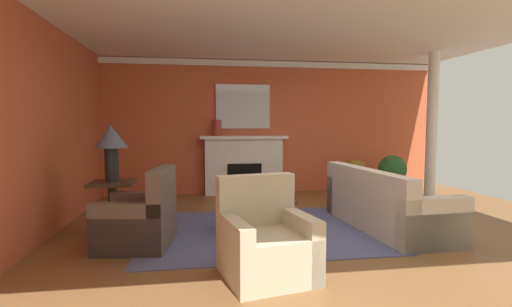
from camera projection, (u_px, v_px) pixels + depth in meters
name	position (u px, v px, depth m)	size (l,w,h in m)	color
ground_plane	(311.00, 235.00, 4.98)	(8.75, 8.75, 0.00)	brown
wall_fireplace	(267.00, 127.00, 8.07)	(7.33, 0.12, 2.79)	#C65633
wall_window	(36.00, 130.00, 4.64)	(0.12, 6.98, 2.79)	#C65633
ceiling_panel	(307.00, 22.00, 5.05)	(7.33, 6.98, 0.06)	white
crown_moulding	(268.00, 64.00, 7.89)	(7.33, 0.08, 0.12)	white
area_rug	(261.00, 231.00, 5.17)	(3.13, 2.46, 0.01)	#4C517A
fireplace	(244.00, 167.00, 7.85)	(1.80, 0.35, 1.22)	white
mantel_mirror	(243.00, 107.00, 7.87)	(1.13, 0.04, 0.91)	silver
sofa	(385.00, 207.00, 5.28)	(1.06, 2.16, 0.85)	beige
armchair_near_window	(139.00, 222.00, 4.48)	(0.91, 0.91, 0.95)	brown
armchair_facing_fireplace	(266.00, 245.00, 3.63)	(0.94, 0.94, 0.95)	#C1B293
coffee_table	(261.00, 207.00, 5.14)	(1.00, 1.00, 0.45)	#3D2D1E
side_table	(113.00, 204.00, 5.04)	(0.56, 0.56, 0.70)	#3D2D1E
table_lamp	(111.00, 142.00, 4.97)	(0.44, 0.44, 0.75)	black
vase_mantel_left	(217.00, 128.00, 7.65)	(0.18, 0.18, 0.33)	#9E3328
vase_tall_corner	(355.00, 177.00, 7.93)	(0.34, 0.34, 0.69)	#B7892D
book_red_cover	(260.00, 194.00, 5.31)	(0.25, 0.16, 0.05)	maroon
potted_plant	(392.00, 172.00, 7.60)	(0.56, 0.56, 0.83)	#A8754C
column_white	(432.00, 127.00, 7.15)	(0.20, 0.20, 2.79)	white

